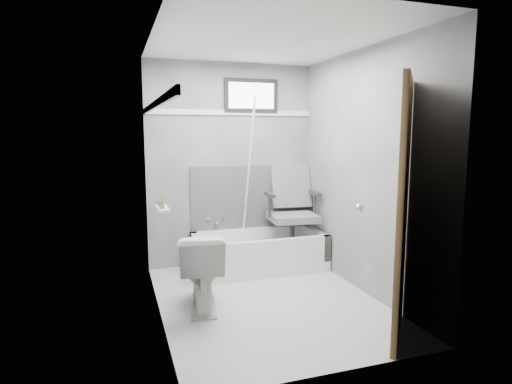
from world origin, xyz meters
name	(u,v)px	position (x,y,z in m)	size (l,w,h in m)	color
floor	(268,301)	(0.00, 0.00, 0.00)	(2.60, 2.60, 0.00)	silver
ceiling	(269,39)	(0.00, 0.00, 2.40)	(2.60, 2.60, 0.00)	silver
wall_back	(231,165)	(0.00, 1.30, 1.20)	(2.00, 0.02, 2.40)	slate
wall_front	(339,195)	(0.00, -1.30, 1.20)	(2.00, 0.02, 2.40)	slate
wall_left	(156,179)	(-1.00, 0.00, 1.20)	(0.02, 2.60, 2.40)	slate
wall_right	(363,172)	(1.00, 0.00, 1.20)	(0.02, 2.60, 2.40)	slate
bathtub	(259,251)	(0.23, 0.93, 0.21)	(1.50, 0.70, 0.42)	white
office_chair	(292,210)	(0.66, 0.96, 0.67)	(0.64, 0.64, 1.10)	slate
toilet	(202,270)	(-0.62, 0.05, 0.35)	(0.40, 0.72, 0.70)	white
door	(459,216)	(0.98, -1.28, 1.00)	(0.78, 0.78, 2.00)	brown
window	(251,96)	(0.25, 1.29, 2.02)	(0.66, 0.04, 0.40)	black
backerboard	(251,197)	(0.25, 1.29, 0.80)	(1.50, 0.02, 0.78)	#4C4C4F
trim_back	(231,113)	(0.00, 1.29, 1.82)	(2.00, 0.02, 0.06)	white
trim_left	(156,104)	(-0.99, 0.00, 1.82)	(0.02, 2.60, 0.06)	white
pole	(248,179)	(0.14, 1.06, 1.05)	(0.02, 0.02, 1.95)	white
shelf	(162,208)	(-0.93, 0.28, 0.90)	(0.10, 0.32, 0.03)	white
soap_bottle_a	(162,203)	(-0.94, 0.20, 0.97)	(0.04, 0.04, 0.10)	#926F49
soap_bottle_b	(160,201)	(-0.94, 0.34, 0.96)	(0.07, 0.07, 0.09)	slate
faucet	(216,220)	(-0.20, 1.27, 0.55)	(0.26, 0.10, 0.16)	silver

